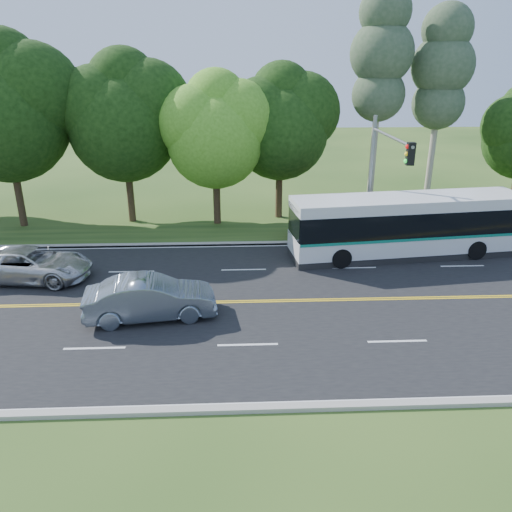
{
  "coord_description": "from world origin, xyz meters",
  "views": [
    {
      "loc": [
        -0.88,
        -19.17,
        9.6
      ],
      "look_at": [
        0.04,
        2.0,
        1.32
      ],
      "focal_mm": 35.0,
      "sensor_mm": 36.0,
      "label": 1
    }
  ],
  "objects_px": {
    "transit_bus": "(406,227)",
    "sedan": "(151,298)",
    "traffic_signal": "(382,167)",
    "suv": "(31,264)"
  },
  "relations": [
    {
      "from": "traffic_signal",
      "to": "transit_bus",
      "type": "distance_m",
      "value": 3.45
    },
    {
      "from": "traffic_signal",
      "to": "sedan",
      "type": "height_order",
      "value": "traffic_signal"
    },
    {
      "from": "sedan",
      "to": "suv",
      "type": "bearing_deg",
      "value": 48.65
    },
    {
      "from": "transit_bus",
      "to": "sedan",
      "type": "height_order",
      "value": "transit_bus"
    },
    {
      "from": "traffic_signal",
      "to": "transit_bus",
      "type": "height_order",
      "value": "traffic_signal"
    },
    {
      "from": "traffic_signal",
      "to": "sedan",
      "type": "xyz_separation_m",
      "value": [
        -10.78,
        -6.64,
        -3.81
      ]
    },
    {
      "from": "traffic_signal",
      "to": "suv",
      "type": "distance_m",
      "value": 17.56
    },
    {
      "from": "traffic_signal",
      "to": "suv",
      "type": "height_order",
      "value": "traffic_signal"
    },
    {
      "from": "transit_bus",
      "to": "sedan",
      "type": "relative_size",
      "value": 2.4
    },
    {
      "from": "traffic_signal",
      "to": "suv",
      "type": "bearing_deg",
      "value": -171.16
    }
  ]
}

